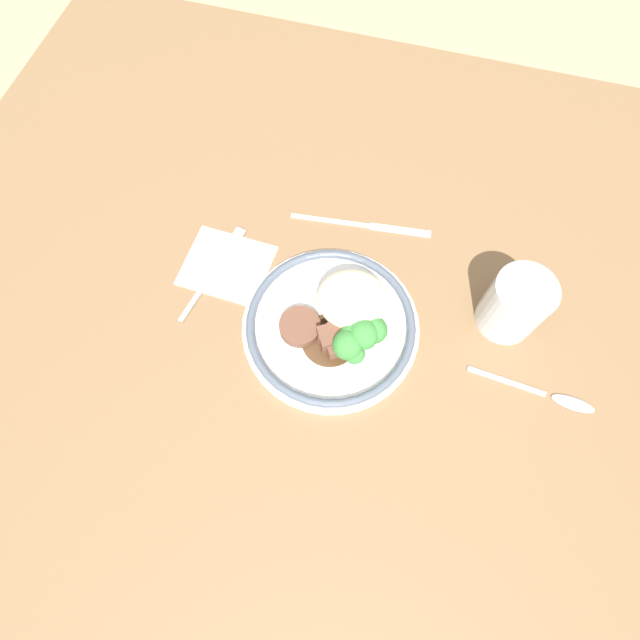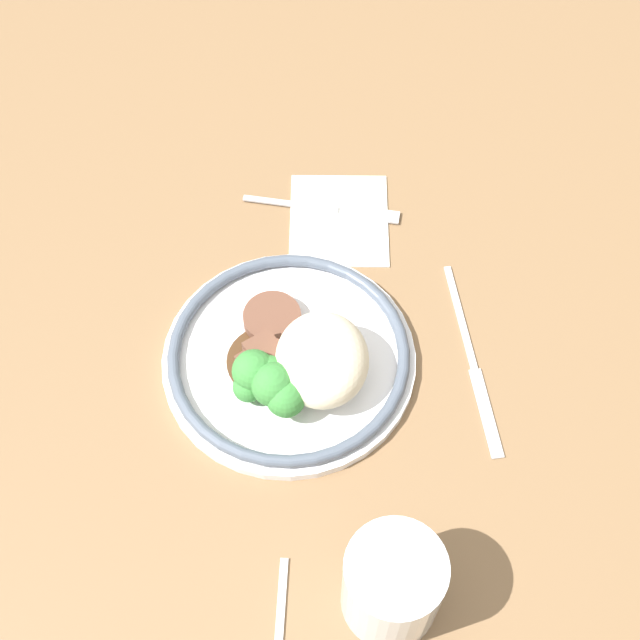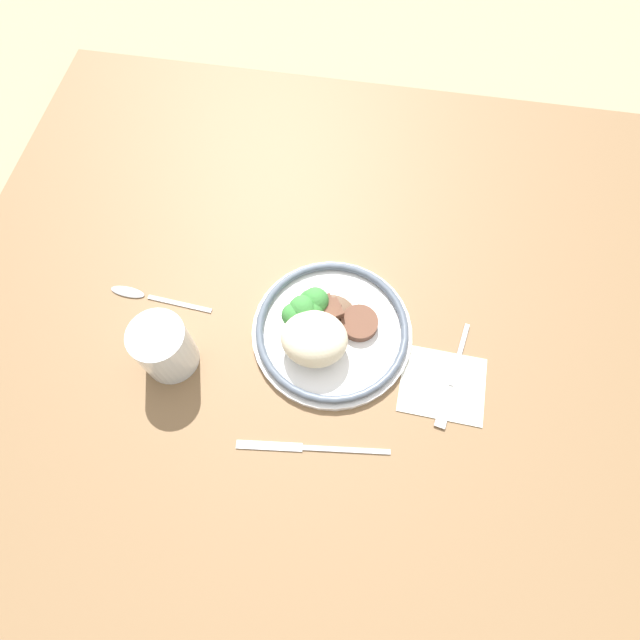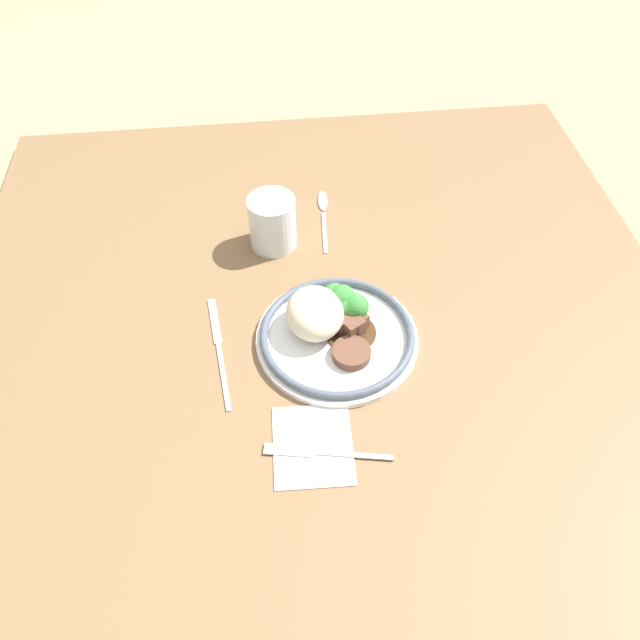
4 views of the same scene
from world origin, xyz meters
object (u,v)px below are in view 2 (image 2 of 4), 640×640
fork (340,210)px  juice_glass (397,586)px  plate (297,360)px  knife (477,364)px

fork → juice_glass: bearing=-75.1°
plate → fork: 0.20m
plate → knife: bearing=90.7°
fork → knife: 0.23m
plate → knife: (-0.00, 0.18, -0.02)m
fork → knife: size_ratio=0.79×
juice_glass → fork: bearing=-176.3°
knife → plate: bearing=-95.7°
fork → knife: fork is taller
plate → fork: bearing=165.7°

